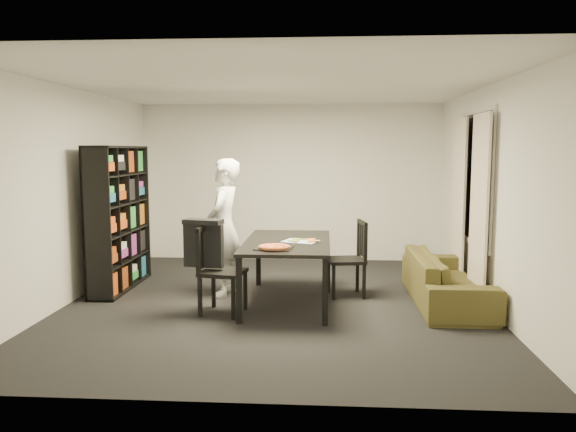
# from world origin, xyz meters

# --- Properties ---
(room) EXTENTS (5.01, 5.51, 2.61)m
(room) POSITION_xyz_m (0.00, 0.00, 1.30)
(room) COLOR black
(room) RESTS_ON ground
(window_pane) EXTENTS (0.02, 1.40, 1.60)m
(window_pane) POSITION_xyz_m (2.48, 0.60, 1.50)
(window_pane) COLOR black
(window_pane) RESTS_ON room
(window_frame) EXTENTS (0.03, 1.52, 1.72)m
(window_frame) POSITION_xyz_m (2.48, 0.60, 1.50)
(window_frame) COLOR white
(window_frame) RESTS_ON room
(curtain_left) EXTENTS (0.03, 0.70, 2.25)m
(curtain_left) POSITION_xyz_m (2.40, 0.08, 1.15)
(curtain_left) COLOR beige
(curtain_left) RESTS_ON room
(curtain_right) EXTENTS (0.03, 0.70, 2.25)m
(curtain_right) POSITION_xyz_m (2.40, 1.12, 1.15)
(curtain_right) COLOR beige
(curtain_right) RESTS_ON room
(bookshelf) EXTENTS (0.35, 1.50, 1.90)m
(bookshelf) POSITION_xyz_m (-2.16, 0.60, 0.95)
(bookshelf) COLOR black
(bookshelf) RESTS_ON room
(dining_table) EXTENTS (1.01, 1.83, 0.76)m
(dining_table) POSITION_xyz_m (0.14, -0.00, 0.69)
(dining_table) COLOR black
(dining_table) RESTS_ON room
(chair_left) EXTENTS (0.54, 0.54, 0.99)m
(chair_left) POSITION_xyz_m (-0.66, -0.47, 0.57)
(chair_left) COLOR black
(chair_left) RESTS_ON room
(chair_right) EXTENTS (0.51, 0.51, 0.96)m
(chair_right) POSITION_xyz_m (0.95, 0.39, 0.55)
(chair_right) COLOR black
(chair_right) RESTS_ON room
(draped_jacket) EXTENTS (0.47, 0.27, 0.55)m
(draped_jacket) POSITION_xyz_m (-0.79, -0.44, 0.82)
(draped_jacket) COLOR black
(draped_jacket) RESTS_ON chair_left
(person) EXTENTS (0.49, 0.68, 1.74)m
(person) POSITION_xyz_m (-0.69, 0.35, 0.87)
(person) COLOR white
(person) RESTS_ON room
(baking_tray) EXTENTS (0.44, 0.37, 0.01)m
(baking_tray) POSITION_xyz_m (0.02, -0.54, 0.77)
(baking_tray) COLOR black
(baking_tray) RESTS_ON dining_table
(pepperoni_pizza) EXTENTS (0.35, 0.35, 0.03)m
(pepperoni_pizza) POSITION_xyz_m (0.03, -0.58, 0.79)
(pepperoni_pizza) COLOR #9C522D
(pepperoni_pizza) RESTS_ON dining_table
(kitchen_towel) EXTENTS (0.48, 0.42, 0.01)m
(kitchen_towel) POSITION_xyz_m (0.30, -0.05, 0.76)
(kitchen_towel) COLOR silver
(kitchen_towel) RESTS_ON dining_table
(pizza_slices) EXTENTS (0.39, 0.34, 0.01)m
(pizza_slices) POSITION_xyz_m (0.33, -0.03, 0.78)
(pizza_slices) COLOR gold
(pizza_slices) RESTS_ON dining_table
(sofa) EXTENTS (0.79, 2.03, 0.59)m
(sofa) POSITION_xyz_m (2.06, 0.12, 0.30)
(sofa) COLOR #433E1B
(sofa) RESTS_ON room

